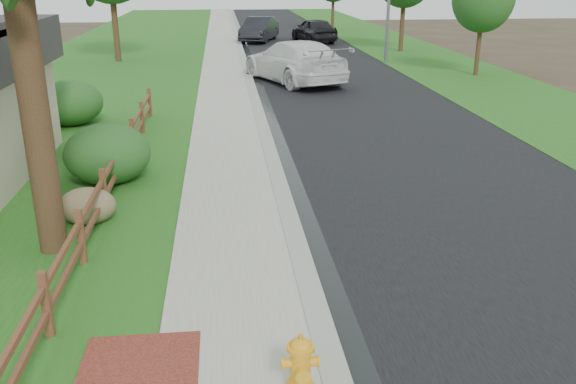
{
  "coord_description": "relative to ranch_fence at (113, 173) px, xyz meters",
  "views": [
    {
      "loc": [
        -0.95,
        -7.66,
        5.14
      ],
      "look_at": [
        0.26,
        3.41,
        1.07
      ],
      "focal_mm": 38.0,
      "sensor_mm": 36.0,
      "label": 1
    }
  ],
  "objects": [
    {
      "name": "grass_strip",
      "position": [
        0.8,
        28.6,
        -0.59
      ],
      "size": [
        1.6,
        90.0,
        0.06
      ],
      "primitive_type": "cube",
      "color": "#1E5217",
      "rests_on": "ground"
    },
    {
      "name": "sidewalk",
      "position": [
        2.7,
        28.6,
        -0.57
      ],
      "size": [
        2.2,
        90.0,
        0.1
      ],
      "primitive_type": "cube",
      "color": "gray",
      "rests_on": "ground"
    },
    {
      "name": "curb",
      "position": [
        4.0,
        28.6,
        -0.56
      ],
      "size": [
        0.4,
        90.0,
        0.12
      ],
      "primitive_type": "cube",
      "color": "gray",
      "rests_on": "ground"
    },
    {
      "name": "ranch_fence",
      "position": [
        0.0,
        0.0,
        0.0
      ],
      "size": [
        0.12,
        16.92,
        1.1
      ],
      "color": "#522B1B",
      "rests_on": "ground"
    },
    {
      "name": "fire_hydrant",
      "position": [
        3.5,
        -7.7,
        -0.14
      ],
      "size": [
        0.53,
        0.43,
        0.83
      ],
      "color": "yellow",
      "rests_on": "sidewalk"
    },
    {
      "name": "verge_far",
      "position": [
        15.1,
        28.6,
        -0.6
      ],
      "size": [
        6.0,
        90.0,
        0.04
      ],
      "primitive_type": "cube",
      "color": "#1E5217",
      "rests_on": "ground"
    },
    {
      "name": "dark_car_far",
      "position": [
        5.63,
        33.49,
        0.29
      ],
      "size": [
        3.45,
        5.73,
        1.78
      ],
      "primitive_type": "imported",
      "rotation": [
        0.0,
        0.0,
        -0.31
      ],
      "color": "black",
      "rests_on": "road"
    },
    {
      "name": "dark_car_mid",
      "position": [
        9.69,
        32.63,
        0.29
      ],
      "size": [
        3.22,
        5.53,
        1.77
      ],
      "primitive_type": "imported",
      "rotation": [
        0.0,
        0.0,
        3.37
      ],
      "color": "black",
      "rests_on": "road"
    },
    {
      "name": "shrub_b",
      "position": [
        -0.3,
        1.16,
        0.14
      ],
      "size": [
        2.65,
        2.65,
        1.52
      ],
      "primitive_type": "ellipsoid",
      "rotation": [
        0.0,
        0.0,
        0.26
      ],
      "color": "#1A4A1C",
      "rests_on": "ground"
    },
    {
      "name": "wet_gutter",
      "position": [
        4.35,
        28.6,
        -0.6
      ],
      "size": [
        0.5,
        90.0,
        0.0
      ],
      "primitive_type": "cube",
      "color": "black",
      "rests_on": "road"
    },
    {
      "name": "road",
      "position": [
        8.2,
        28.6,
        -0.61
      ],
      "size": [
        8.0,
        90.0,
        0.02
      ],
      "primitive_type": "cube",
      "color": "black",
      "rests_on": "ground"
    },
    {
      "name": "ground",
      "position": [
        3.6,
        -6.4,
        -0.62
      ],
      "size": [
        120.0,
        120.0,
        0.0
      ],
      "primitive_type": "plane",
      "color": "#342B1C"
    },
    {
      "name": "shrub_d",
      "position": [
        -2.66,
        7.6,
        0.16
      ],
      "size": [
        2.31,
        2.31,
        1.56
      ],
      "primitive_type": "ellipsoid",
      "rotation": [
        0.0,
        0.0,
        0.01
      ],
      "color": "#1A4A1C",
      "rests_on": "ground"
    },
    {
      "name": "lawn_near",
      "position": [
        -4.4,
        28.6,
        -0.6
      ],
      "size": [
        9.0,
        90.0,
        0.04
      ],
      "primitive_type": "cube",
      "color": "#1E5217",
      "rests_on": "ground"
    },
    {
      "name": "white_suv",
      "position": [
        6.15,
        15.35,
        0.4
      ],
      "size": [
        5.09,
        7.4,
        1.99
      ],
      "primitive_type": "imported",
      "rotation": [
        0.0,
        0.0,
        3.51
      ],
      "color": "silver",
      "rests_on": "road"
    },
    {
      "name": "boulder",
      "position": [
        -0.3,
        -1.58,
        -0.22
      ],
      "size": [
        1.38,
        1.16,
        0.8
      ],
      "primitive_type": "ellipsoid",
      "rotation": [
        0.0,
        0.0,
        -0.23
      ],
      "color": "brown",
      "rests_on": "ground"
    }
  ]
}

